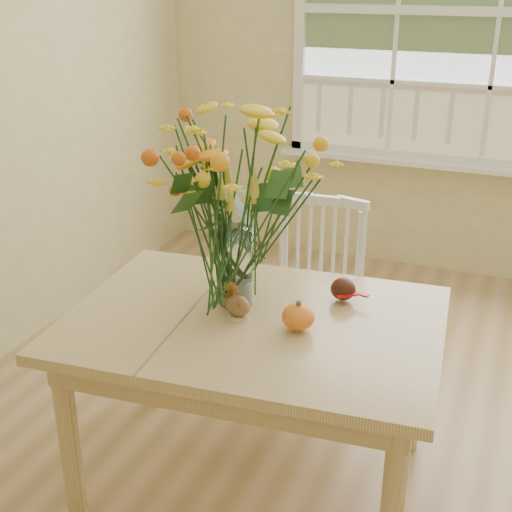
% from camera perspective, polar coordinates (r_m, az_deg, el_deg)
% --- Properties ---
extents(wall_back, '(4.00, 0.02, 2.70)m').
position_cam_1_polar(wall_back, '(4.16, 19.35, 15.91)').
color(wall_back, '#C8BE80').
rests_on(wall_back, floor).
extents(window, '(2.42, 0.12, 1.74)m').
position_cam_1_polar(window, '(4.11, 19.65, 18.36)').
color(window, silver).
rests_on(window, wall_back).
extents(dining_table, '(1.33, 1.00, 0.67)m').
position_cam_1_polar(dining_table, '(2.37, -0.19, -7.13)').
color(dining_table, tan).
rests_on(dining_table, floor).
extents(windsor_chair, '(0.42, 0.40, 0.85)m').
position_cam_1_polar(windsor_chair, '(2.99, 5.00, -2.60)').
color(windsor_chair, white).
rests_on(windsor_chair, floor).
extents(flower_vase, '(0.58, 0.58, 0.69)m').
position_cam_1_polar(flower_vase, '(2.28, -1.78, 5.52)').
color(flower_vase, white).
rests_on(flower_vase, dining_table).
extents(pumpkin, '(0.11, 0.11, 0.08)m').
position_cam_1_polar(pumpkin, '(2.24, 3.53, -5.19)').
color(pumpkin, orange).
rests_on(pumpkin, dining_table).
extents(turkey_figurine, '(0.10, 0.08, 0.11)m').
position_cam_1_polar(turkey_figurine, '(2.30, -1.51, -4.19)').
color(turkey_figurine, '#CCB78C').
rests_on(turkey_figurine, dining_table).
extents(dark_gourd, '(0.13, 0.09, 0.08)m').
position_cam_1_polar(dark_gourd, '(2.45, 7.27, -2.83)').
color(dark_gourd, '#38160F').
rests_on(dark_gourd, dining_table).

